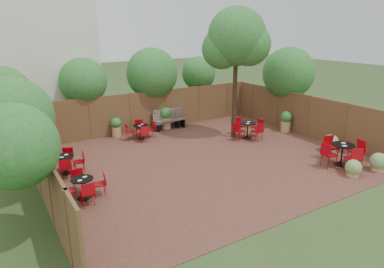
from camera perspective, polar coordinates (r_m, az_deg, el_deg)
ground at (r=13.83m, az=1.88°, el=-4.34°), size 80.00×80.00×0.00m
courtyard_paving at (r=13.82m, az=1.88°, el=-4.30°), size 12.00×10.00×0.02m
fence_back at (r=17.71m, az=-7.07°, el=3.83°), size 12.00×0.08×2.00m
fence_left at (r=11.51m, az=-23.96°, el=-5.18°), size 0.08×10.00×2.00m
fence_right at (r=17.42m, az=18.63°, el=2.81°), size 0.08×10.00×2.00m
neighbour_building at (r=18.90m, az=-24.27°, el=12.54°), size 5.00×4.00×8.00m
overhang_foliage at (r=15.22m, az=-7.30°, el=8.16°), size 15.69×10.39×2.67m
courtyard_tree at (r=15.92m, az=7.39°, el=15.04°), size 2.76×2.66×5.98m
park_bench_left at (r=17.91m, az=-3.78°, el=2.57°), size 1.67×0.59×1.02m
park_bench_right at (r=17.82m, az=-4.39°, el=2.21°), size 1.43×0.57×0.86m
bistro_tables at (r=13.83m, az=2.68°, el=-2.34°), size 10.80×8.61×0.96m
planters at (r=16.59m, az=-5.75°, el=1.49°), size 11.88×4.27×1.12m
low_shrubs at (r=14.73m, az=24.86°, el=-3.18°), size 2.11×2.93×0.73m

